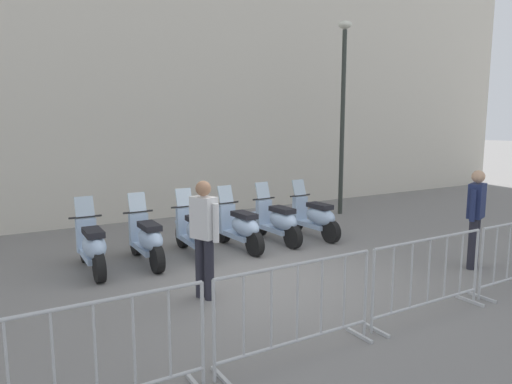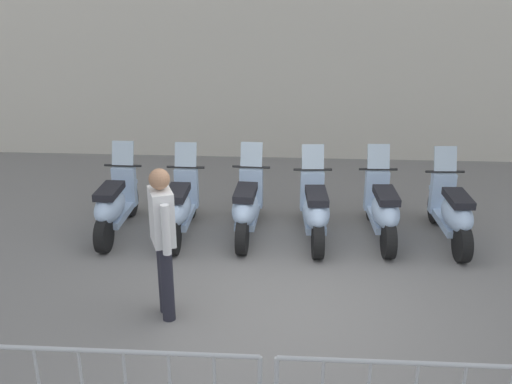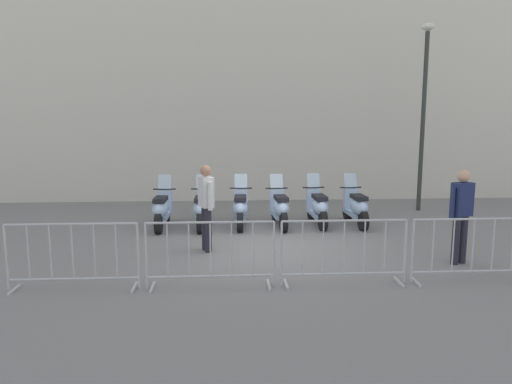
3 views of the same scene
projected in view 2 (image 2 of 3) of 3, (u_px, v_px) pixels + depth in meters
ground_plane at (277, 304)px, 6.76m from camera, size 120.00×120.00×0.00m
motorcycle_0 at (115, 205)px, 8.34m from camera, size 0.63×1.72×1.24m
motorcycle_1 at (180, 207)px, 8.27m from camera, size 0.62×1.72×1.24m
motorcycle_2 at (247, 207)px, 8.28m from camera, size 0.66×1.72×1.24m
motorcycle_3 at (315, 210)px, 8.17m from camera, size 0.56×1.73×1.24m
motorcycle_4 at (382, 210)px, 8.18m from camera, size 0.56×1.73×1.24m
motorcycle_5 at (452, 213)px, 8.08m from camera, size 0.56×1.73×1.24m
officer_near_row_end at (163, 236)px, 6.19m from camera, size 0.30×0.54×1.73m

